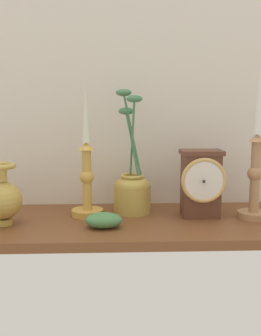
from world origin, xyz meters
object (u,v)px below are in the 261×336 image
(brass_vase_bulbous, at_px, (1,198))
(mantel_clock, at_px, (199,183))
(candlestick_tall_left, at_px, (85,175))
(brass_vase_jar, at_px, (131,188))
(candlestick_tall_center, at_px, (254,168))

(brass_vase_bulbous, bearing_deg, mantel_clock, 6.14)
(candlestick_tall_left, relative_size, brass_vase_jar, 1.04)
(mantel_clock, bearing_deg, brass_vase_bulbous, -173.86)
(candlestick_tall_center, relative_size, brass_vase_bulbous, 2.63)
(candlestick_tall_center, xyz_separation_m, brass_vase_bulbous, (-0.66, -0.03, -0.07))
(brass_vase_bulbous, height_order, brass_vase_jar, brass_vase_jar)
(candlestick_tall_left, xyz_separation_m, brass_vase_jar, (0.13, 0.03, -0.04))
(mantel_clock, distance_m, candlestick_tall_left, 0.31)
(brass_vase_bulbous, relative_size, brass_vase_jar, 0.46)
(mantel_clock, height_order, brass_vase_jar, brass_vase_jar)
(mantel_clock, height_order, brass_vase_bulbous, mantel_clock)
(mantel_clock, relative_size, candlestick_tall_center, 0.44)
(brass_vase_jar, bearing_deg, mantel_clock, -15.03)
(brass_vase_bulbous, bearing_deg, candlestick_tall_left, 20.16)
(candlestick_tall_center, bearing_deg, candlestick_tall_left, 174.50)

